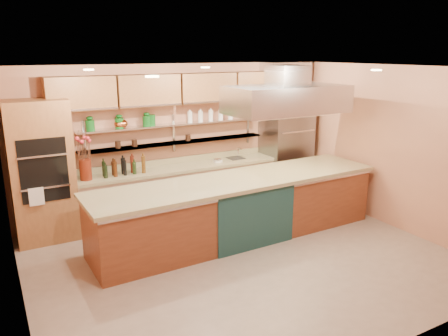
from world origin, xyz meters
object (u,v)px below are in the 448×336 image
island (239,208)px  green_canister (151,120)px  copper_kettle (122,124)px  flower_vase (86,170)px  refrigerator (286,147)px  kitchen_scale (218,160)px

island → green_canister: bearing=116.6°
copper_kettle → green_canister: (0.52, 0.00, 0.02)m
flower_vase → copper_kettle: bearing=16.8°
island → flower_vase: (-2.13, 1.43, 0.60)m
flower_vase → copper_kettle: size_ratio=1.86×
green_canister → copper_kettle: bearing=180.0°
refrigerator → island: (-2.00, -1.42, -0.54)m
kitchen_scale → green_canister: size_ratio=0.74×
flower_vase → copper_kettle: 1.02m
island → copper_kettle: (-1.40, 1.65, 1.28)m
flower_vase → copper_kettle: (0.73, 0.22, 0.69)m
copper_kettle → island: bearing=-49.7°
kitchen_scale → green_canister: (-1.25, 0.22, 0.84)m
refrigerator → copper_kettle: bearing=176.1°
refrigerator → green_canister: (-2.88, 0.23, 0.76)m
island → green_canister: size_ratio=24.70×
green_canister → kitchen_scale: bearing=-10.0°
kitchen_scale → copper_kettle: size_ratio=0.78×
island → flower_vase: bearing=144.7°
refrigerator → kitchen_scale: bearing=179.6°
green_canister → refrigerator: bearing=-4.6°
flower_vase → kitchen_scale: flower_vase is taller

